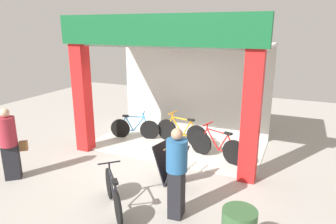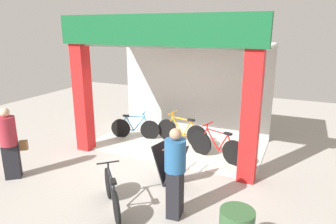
{
  "view_description": "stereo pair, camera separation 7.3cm",
  "coord_description": "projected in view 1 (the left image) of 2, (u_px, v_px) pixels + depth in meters",
  "views": [
    {
      "loc": [
        3.07,
        -6.32,
        3.29
      ],
      "look_at": [
        0.0,
        0.66,
        1.15
      ],
      "focal_mm": 32.4,
      "sensor_mm": 36.0,
      "label": 1
    },
    {
      "loc": [
        3.14,
        -6.29,
        3.29
      ],
      "look_at": [
        0.0,
        0.66,
        1.15
      ],
      "focal_mm": 32.4,
      "sensor_mm": 36.0,
      "label": 2
    }
  ],
  "objects": [
    {
      "name": "bicycle_inside_0",
      "position": [
        217.0,
        146.0,
        7.71
      ],
      "size": [
        1.6,
        0.6,
        0.92
      ],
      "color": "black",
      "rests_on": "ground"
    },
    {
      "name": "sandwich_board_sign",
      "position": [
        171.0,
        164.0,
        6.55
      ],
      "size": [
        0.73,
        0.62,
        0.87
      ],
      "color": "black",
      "rests_on": "ground"
    },
    {
      "name": "pedestrian_0",
      "position": [
        177.0,
        172.0,
        5.27
      ],
      "size": [
        0.41,
        0.41,
        1.66
      ],
      "color": "black",
      "rests_on": "ground"
    },
    {
      "name": "shop_facade",
      "position": [
        178.0,
        79.0,
        8.34
      ],
      "size": [
        5.0,
        2.96,
        3.57
      ],
      "color": "beige",
      "rests_on": "ground"
    },
    {
      "name": "bicycle_inside_2",
      "position": [
        182.0,
        132.0,
        8.75
      ],
      "size": [
        1.66,
        0.46,
        0.92
      ],
      "color": "black",
      "rests_on": "ground"
    },
    {
      "name": "pedestrian_1",
      "position": [
        9.0,
        143.0,
        6.62
      ],
      "size": [
        0.57,
        0.52,
        1.63
      ],
      "color": "black",
      "rests_on": "ground"
    },
    {
      "name": "bicycle_parked_0",
      "position": [
        113.0,
        194.0,
        5.56
      ],
      "size": [
        1.1,
        1.14,
        0.85
      ],
      "color": "black",
      "rests_on": "ground"
    },
    {
      "name": "ground_plane",
      "position": [
        157.0,
        162.0,
        7.65
      ],
      "size": [
        17.59,
        17.59,
        0.0
      ],
      "primitive_type": "plane",
      "color": "#9E9991",
      "rests_on": "ground"
    },
    {
      "name": "bicycle_inside_1",
      "position": [
        135.0,
        128.0,
        9.2
      ],
      "size": [
        1.47,
        0.49,
        0.83
      ],
      "color": "black",
      "rests_on": "ground"
    }
  ]
}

